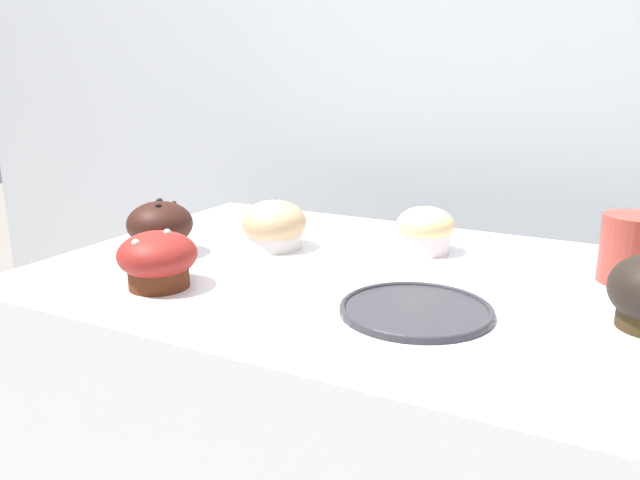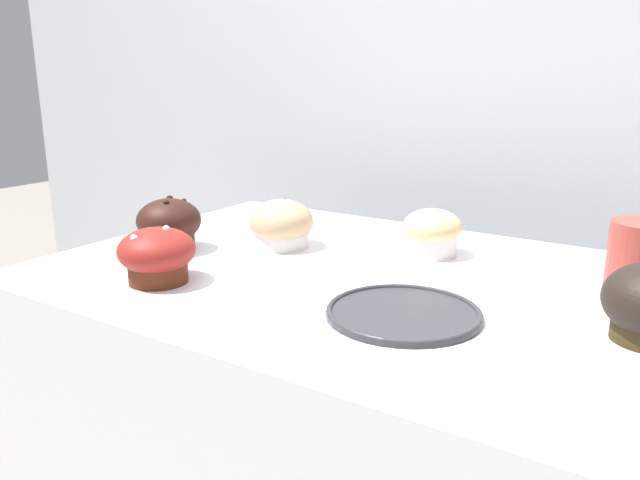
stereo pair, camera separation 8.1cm
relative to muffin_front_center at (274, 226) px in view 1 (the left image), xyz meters
name	(u,v)px [view 1 (the left image)]	position (x,y,z in m)	size (l,w,h in m)	color
wall_back	(485,209)	(0.22, 0.55, -0.05)	(3.20, 0.10, 1.80)	#B2B7BC
muffin_front_center	(274,226)	(0.00, 0.00, 0.00)	(0.11, 0.11, 0.08)	silver
muffin_back_left	(160,228)	(-0.14, -0.11, 0.01)	(0.10, 0.10, 0.09)	#482716
muffin_front_left	(425,230)	(0.23, 0.09, 0.00)	(0.09, 0.09, 0.07)	white
muffin_front_right	(158,259)	(-0.04, -0.24, 0.00)	(0.11, 0.11, 0.08)	#532513
coffee_cup	(633,248)	(0.53, 0.08, 0.01)	(0.09, 0.12, 0.09)	#99382D
serving_plate	(416,309)	(0.30, -0.17, -0.03)	(0.19, 0.19, 0.01)	#2D2D33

